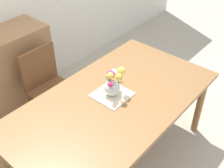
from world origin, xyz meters
The scene contains 5 objects.
ground_plane centered at (0.00, 0.00, 0.00)m, with size 12.00×12.00×0.00m, color #B7AD99.
dining_table centered at (0.00, 0.00, 0.68)m, with size 1.90×1.05×0.76m.
chair_far centered at (-0.04, 0.86, 0.52)m, with size 0.42×0.42×0.90m.
placemat centered at (0.04, 0.05, 0.76)m, with size 0.30×0.30×0.01m, color beige.
flower_vase centered at (0.05, 0.05, 0.89)m, with size 0.21×0.19×0.25m.
Camera 1 is at (-1.41, -1.19, 2.34)m, focal length 45.82 mm.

